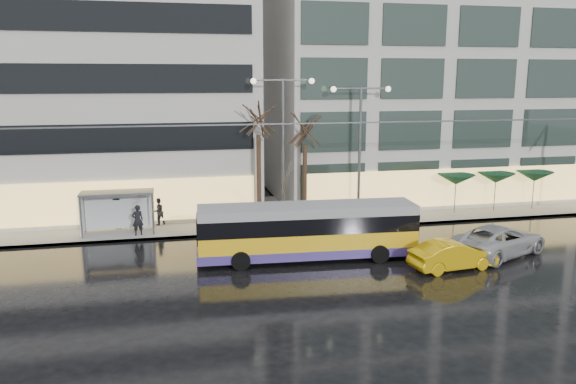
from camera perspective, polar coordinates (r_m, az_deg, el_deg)
name	(u,v)px	position (r m, az deg, el deg)	size (l,w,h in m)	color
ground	(289,288)	(25.29, 0.08, -9.74)	(140.00, 140.00, 0.00)	black
sidewalk	(274,212)	(38.78, -1.46, -2.08)	(80.00, 10.00, 0.15)	gray
kerb	(289,231)	(34.08, 0.11, -3.98)	(80.00, 0.10, 0.15)	slate
building_right	(471,34)	(48.56, 18.08, 15.04)	(32.00, 14.00, 25.00)	#ACA9A4
trolleybus	(307,233)	(28.76, 1.98, -4.17)	(11.29, 4.65, 5.18)	gold
catenary	(276,166)	(31.94, -1.21, 2.64)	(42.24, 5.12, 7.00)	#595B60
bus_shelter	(111,203)	(34.64, -17.52, -1.06)	(4.20, 1.60, 2.51)	#595B60
street_lamp_near	(283,131)	(34.71, -0.51, 6.24)	(3.96, 0.36, 9.03)	#595B60
street_lamp_far	(360,134)	(36.09, 7.33, 5.90)	(3.96, 0.36, 8.53)	#595B60
tree_a	(258,113)	(34.55, -3.04, 8.02)	(3.20, 3.20, 8.40)	black
tree_b	(305,123)	(35.40, 1.75, 6.99)	(3.20, 3.20, 7.70)	black
parasol_a	(456,180)	(39.58, 16.70, 1.22)	(2.50, 2.50, 2.65)	#595B60
parasol_b	(496,178)	(41.11, 20.37, 1.35)	(2.50, 2.50, 2.65)	#595B60
parasol_c	(535,176)	(42.79, 23.76, 1.47)	(2.50, 2.50, 2.65)	#595B60
taxi_b	(453,255)	(28.64, 16.41, -6.15)	(1.50, 4.31, 1.42)	#CF9F0A
sedan_silver	(499,240)	(31.70, 20.67, -4.57)	(2.65, 5.74, 1.60)	#A9A9AE
pedestrian_a	(137,211)	(33.74, -15.07, -1.91)	(1.17, 1.18, 2.19)	black
pedestrian_b	(158,211)	(35.92, -13.05, -1.92)	(1.07, 1.02, 1.75)	black
pedestrian_c	(118,211)	(35.56, -16.93, -1.86)	(1.19, 0.87, 2.11)	black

